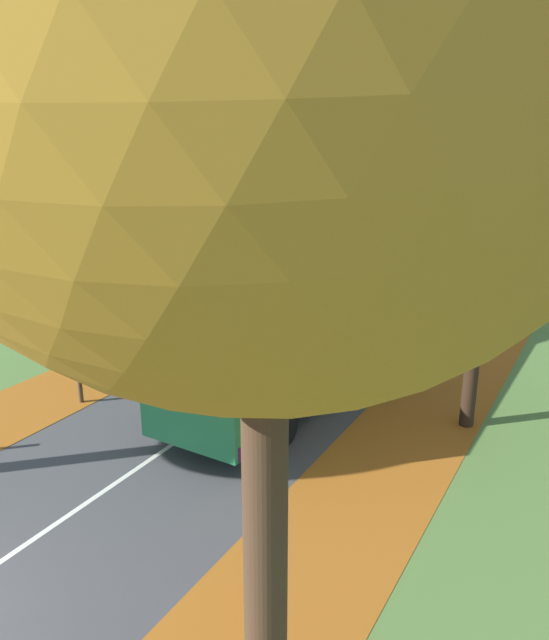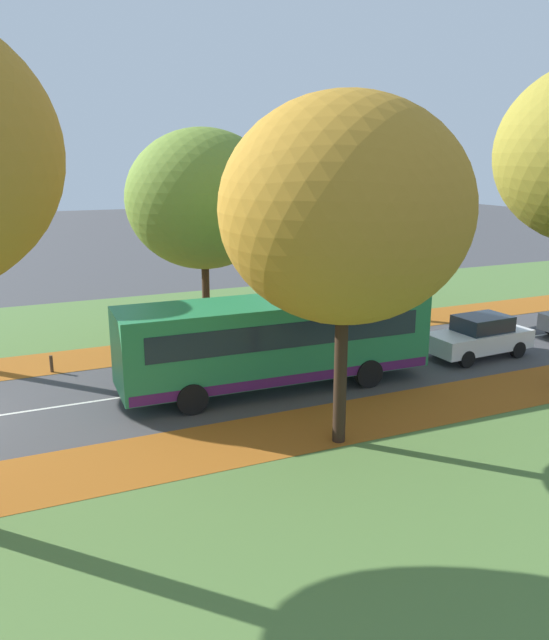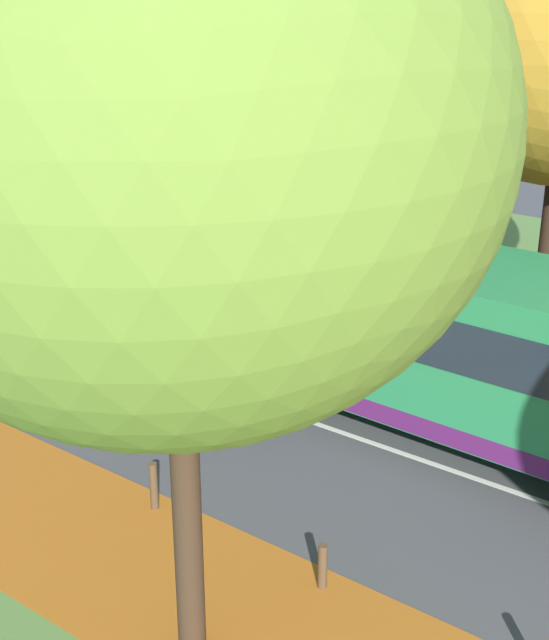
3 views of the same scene
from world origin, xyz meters
The scene contains 16 objects.
grass_verge_left centered at (-9.20, 20.00, 0.00)m, with size 12.00×90.00×0.01m, color #517538.
leaf_litter_left centered at (-4.60, 14.00, 0.01)m, with size 2.80×60.00×0.00m, color #9E5619.
leaf_litter_right centered at (4.60, 14.00, 0.01)m, with size 2.80×60.00×0.00m, color #9E5619.
road_centre_line centered at (0.00, 20.00, 0.00)m, with size 0.12×80.00×0.01m, color silver.
tree_left_near centered at (-5.30, 10.74, 5.88)m, with size 6.24×6.24×8.69m.
tree_left_mid centered at (-5.33, 19.94, 6.34)m, with size 5.42×5.42×8.80m.
tree_right_nearest centered at (5.60, 1.31, 7.52)m, with size 6.21×6.21×10.34m.
tree_right_near centered at (5.66, 10.93, 6.22)m, with size 6.32×6.32×9.07m.
tree_right_mid centered at (5.27, 20.10, 7.60)m, with size 6.32×6.32×10.47m.
bollard_fourth centered at (-3.52, 7.22, 0.34)m, with size 0.12×0.12×0.69m, color #4C3823.
bollard_fifth centered at (-3.53, 10.13, 0.32)m, with size 0.12×0.12×0.63m, color #4C3823.
bollard_sixth centered at (-3.51, 13.05, 0.37)m, with size 0.12×0.12×0.75m, color #4C3823.
bus centered at (1.13, 11.07, 1.70)m, with size 2.88×10.47×2.98m.
car_white_lead centered at (1.27, 19.63, 0.81)m, with size 1.94×4.28×1.62m.
car_grey_following centered at (0.87, 26.11, 0.81)m, with size 1.86×4.24×1.62m.
car_green_third_in_line centered at (1.22, 31.72, 0.81)m, with size 1.83×4.22×1.62m.
Camera 1 is at (8.37, -3.37, 7.09)m, focal length 35.00 mm.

